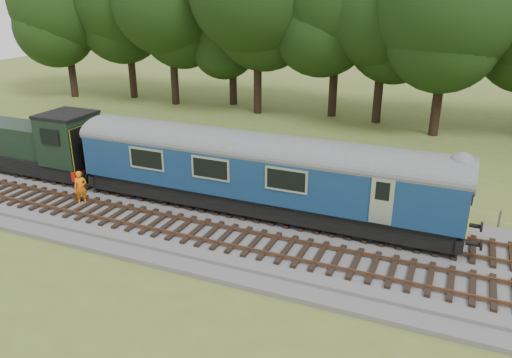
% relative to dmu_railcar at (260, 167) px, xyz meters
% --- Properties ---
extents(ground, '(120.00, 120.00, 0.00)m').
position_rel_dmu_railcar_xyz_m(ground, '(2.42, -1.40, -2.61)').
color(ground, '#586927').
rests_on(ground, ground).
extents(ballast, '(70.00, 7.00, 0.35)m').
position_rel_dmu_railcar_xyz_m(ballast, '(2.42, -1.40, -2.43)').
color(ballast, '#4C4C4F').
rests_on(ballast, ground).
extents(track_north, '(67.20, 2.40, 0.21)m').
position_rel_dmu_railcar_xyz_m(track_north, '(2.42, -0.00, -2.19)').
color(track_north, black).
rests_on(track_north, ballast).
extents(track_south, '(67.20, 2.40, 0.21)m').
position_rel_dmu_railcar_xyz_m(track_south, '(2.42, -3.00, -2.19)').
color(track_south, black).
rests_on(track_south, ballast).
extents(fence, '(64.00, 0.12, 1.00)m').
position_rel_dmu_railcar_xyz_m(fence, '(2.42, 3.10, -2.61)').
color(fence, '#6B6054').
rests_on(fence, ground).
extents(tree_line, '(70.00, 8.00, 18.00)m').
position_rel_dmu_railcar_xyz_m(tree_line, '(2.42, 20.60, -2.61)').
color(tree_line, black).
rests_on(tree_line, ground).
extents(dmu_railcar, '(18.05, 2.86, 3.88)m').
position_rel_dmu_railcar_xyz_m(dmu_railcar, '(0.00, 0.00, 0.00)').
color(dmu_railcar, black).
rests_on(dmu_railcar, ground).
extents(shunter_loco, '(8.92, 2.60, 3.38)m').
position_rel_dmu_railcar_xyz_m(shunter_loco, '(-13.93, 0.00, -0.63)').
color(shunter_loco, black).
rests_on(shunter_loco, ground).
extents(worker, '(0.73, 0.69, 1.67)m').
position_rel_dmu_railcar_xyz_m(worker, '(-8.46, -2.49, -1.42)').
color(worker, orange).
rests_on(worker, ballast).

